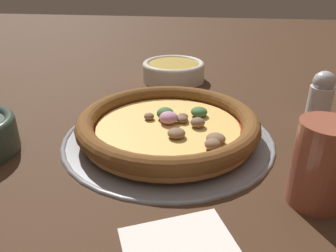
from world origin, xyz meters
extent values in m
plane|color=#3D2616|center=(0.00, 0.00, 0.00)|extent=(3.00, 3.00, 0.00)
cylinder|color=gray|center=(0.00, 0.00, 0.00)|extent=(0.35, 0.35, 0.00)
torus|color=gray|center=(0.00, 0.00, 0.00)|extent=(0.36, 0.36, 0.01)
cylinder|color=#BC7F42|center=(0.00, 0.00, 0.01)|extent=(0.29, 0.29, 0.01)
torus|color=brown|center=(0.00, 0.00, 0.03)|extent=(0.31, 0.31, 0.03)
cylinder|color=#A32D19|center=(0.00, 0.00, 0.02)|extent=(0.25, 0.25, 0.00)
cylinder|color=#E5B75B|center=(0.00, 0.00, 0.02)|extent=(0.24, 0.24, 0.00)
ellipsoid|color=brown|center=(0.00, 0.05, 0.03)|extent=(0.03, 0.03, 0.02)
ellipsoid|color=brown|center=(0.07, 0.08, 0.03)|extent=(0.03, 0.03, 0.02)
ellipsoid|color=brown|center=(-0.01, 0.02, 0.03)|extent=(0.03, 0.03, 0.01)
ellipsoid|color=#C17FA3|center=(-0.01, 0.00, 0.03)|extent=(0.04, 0.04, 0.02)
ellipsoid|color=brown|center=(0.05, 0.08, 0.03)|extent=(0.04, 0.04, 0.01)
ellipsoid|color=#3D6B38|center=(-0.04, 0.05, 0.03)|extent=(0.04, 0.04, 0.02)
ellipsoid|color=brown|center=(0.04, 0.02, 0.03)|extent=(0.04, 0.04, 0.01)
ellipsoid|color=#3D6B38|center=(-0.02, -0.01, 0.04)|extent=(0.04, 0.04, 0.02)
ellipsoid|color=brown|center=(-0.02, -0.04, 0.03)|extent=(0.03, 0.03, 0.01)
ellipsoid|color=brown|center=(-0.02, 0.02, 0.03)|extent=(0.03, 0.03, 0.01)
cylinder|color=silver|center=(-0.32, -0.03, 0.02)|extent=(0.16, 0.16, 0.04)
torus|color=silver|center=(-0.32, -0.03, 0.04)|extent=(0.16, 0.16, 0.02)
cylinder|color=olive|center=(-0.32, -0.03, 0.04)|extent=(0.13, 0.13, 0.00)
cylinder|color=brown|center=(0.14, 0.20, 0.05)|extent=(0.07, 0.07, 0.11)
cylinder|color=silver|center=(-0.08, 0.26, 0.04)|extent=(0.04, 0.04, 0.08)
sphere|color=#B2B2B7|center=(-0.08, 0.26, 0.09)|extent=(0.04, 0.04, 0.04)
camera|label=1|loc=(0.49, 0.07, 0.27)|focal=35.00mm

